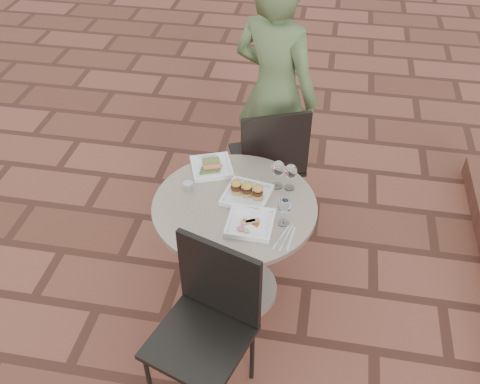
% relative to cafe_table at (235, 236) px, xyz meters
% --- Properties ---
extents(ground, '(60.00, 60.00, 0.00)m').
position_rel_cafe_table_xyz_m(ground, '(0.03, -0.29, -0.48)').
color(ground, brown).
rests_on(ground, ground).
extents(cafe_table, '(0.90, 0.90, 0.73)m').
position_rel_cafe_table_xyz_m(cafe_table, '(0.00, 0.00, 0.00)').
color(cafe_table, gray).
rests_on(cafe_table, ground).
extents(chair_far, '(0.58, 0.58, 0.93)m').
position_rel_cafe_table_xyz_m(chair_far, '(0.11, 0.70, 0.07)').
color(chair_far, black).
rests_on(chair_far, ground).
extents(chair_near, '(0.56, 0.56, 0.93)m').
position_rel_cafe_table_xyz_m(chair_near, '(-0.01, -0.61, 0.07)').
color(chair_near, black).
rests_on(chair_near, ground).
extents(diner, '(0.73, 0.63, 1.70)m').
position_rel_cafe_table_xyz_m(diner, '(0.09, 0.99, 0.37)').
color(diner, '#455931').
rests_on(diner, ground).
extents(plate_salmon, '(0.30, 0.30, 0.06)m').
position_rel_cafe_table_xyz_m(plate_salmon, '(-0.19, 0.28, 0.26)').
color(plate_salmon, white).
rests_on(plate_salmon, cafe_table).
extents(plate_sliders, '(0.28, 0.28, 0.16)m').
position_rel_cafe_table_xyz_m(plate_sliders, '(0.06, 0.07, 0.28)').
color(plate_sliders, white).
rests_on(plate_sliders, cafe_table).
extents(plate_tuna, '(0.24, 0.24, 0.03)m').
position_rel_cafe_table_xyz_m(plate_tuna, '(0.11, -0.14, 0.26)').
color(plate_tuna, white).
rests_on(plate_tuna, cafe_table).
extents(wine_glass_right, '(0.07, 0.07, 0.17)m').
position_rel_cafe_table_xyz_m(wine_glass_right, '(0.28, -0.10, 0.36)').
color(wine_glass_right, white).
rests_on(wine_glass_right, cafe_table).
extents(wine_glass_mid, '(0.07, 0.07, 0.17)m').
position_rel_cafe_table_xyz_m(wine_glass_mid, '(0.21, 0.19, 0.37)').
color(wine_glass_mid, white).
rests_on(wine_glass_mid, cafe_table).
extents(wine_glass_far, '(0.07, 0.07, 0.16)m').
position_rel_cafe_table_xyz_m(wine_glass_far, '(0.28, 0.19, 0.36)').
color(wine_glass_far, white).
rests_on(wine_glass_far, cafe_table).
extents(steel_ramekin, '(0.07, 0.07, 0.04)m').
position_rel_cafe_table_xyz_m(steel_ramekin, '(-0.28, 0.08, 0.27)').
color(steel_ramekin, silver).
rests_on(steel_ramekin, cafe_table).
extents(cutlery_set, '(0.13, 0.22, 0.00)m').
position_rel_cafe_table_xyz_m(cutlery_set, '(0.30, -0.21, 0.25)').
color(cutlery_set, silver).
rests_on(cutlery_set, cafe_table).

